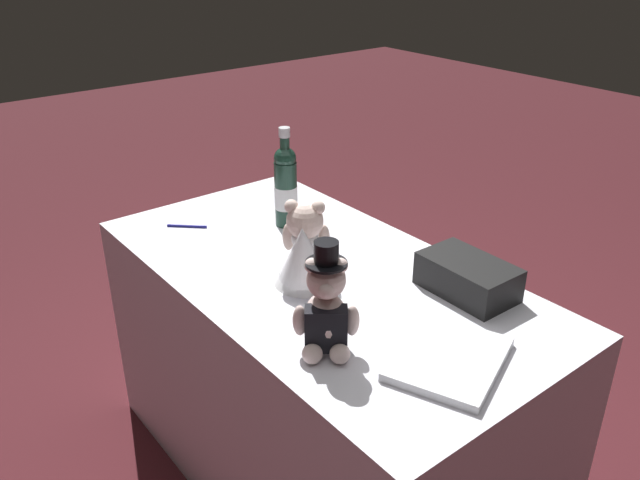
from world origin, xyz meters
TOP-DOWN VIEW (x-y plane):
  - ground_plane at (0.00, 0.00)m, footprint 12.00×12.00m
  - reception_table at (0.00, 0.00)m, footprint 1.44×0.75m
  - teddy_bear_groom at (-0.31, 0.23)m, footprint 0.15×0.14m
  - teddy_bear_bride at (-0.04, 0.08)m, footprint 0.23×0.23m
  - champagne_bottle at (0.32, -0.11)m, footprint 0.08×0.08m
  - signing_pen at (0.51, 0.16)m, footprint 0.10×0.11m
  - gift_case_black at (-0.34, -0.24)m, footprint 0.26×0.16m
  - guestbook at (-0.52, 0.04)m, footprint 0.31×0.35m

SIDE VIEW (x-z plane):
  - ground_plane at x=0.00m, z-range 0.00..0.00m
  - reception_table at x=0.00m, z-range 0.00..0.78m
  - signing_pen at x=0.51m, z-range 0.78..0.79m
  - guestbook at x=-0.52m, z-range 0.78..0.80m
  - gift_case_black at x=-0.34m, z-range 0.78..0.88m
  - teddy_bear_bride at x=-0.04m, z-range 0.77..1.01m
  - teddy_bear_groom at x=-0.31m, z-range 0.75..1.03m
  - champagne_bottle at x=0.32m, z-range 0.76..1.09m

